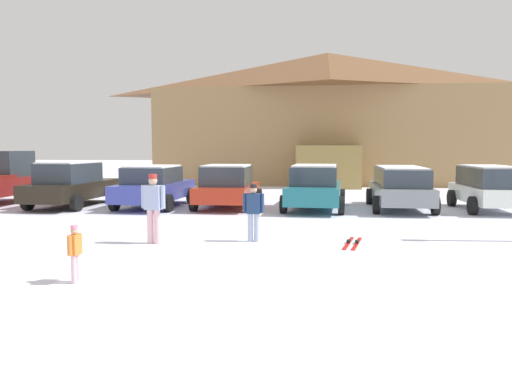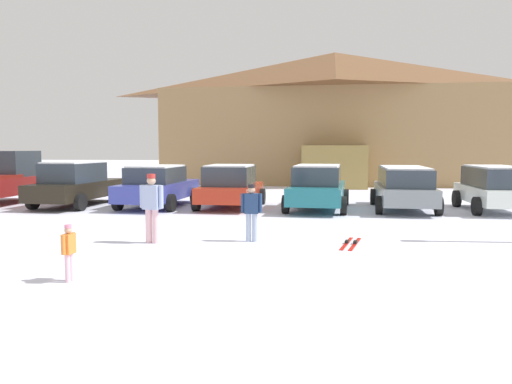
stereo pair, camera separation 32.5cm
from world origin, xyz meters
TOP-DOWN VIEW (x-y plane):
  - ground at (0.00, 0.00)m, footprint 160.00×160.00m
  - ski_lodge at (2.33, 27.86)m, footprint 22.10×12.12m
  - parked_black_sedan at (-8.39, 12.55)m, footprint 2.45×4.77m
  - parked_blue_hatchback at (-5.12, 12.62)m, footprint 2.53×4.61m
  - parked_red_sedan at (-2.28, 12.63)m, footprint 2.42×4.11m
  - parked_teal_hatchback at (1.01, 12.49)m, footprint 2.55×4.87m
  - parked_grey_wagon at (4.16, 12.69)m, footprint 2.40×4.87m
  - parked_white_suv at (7.28, 12.52)m, footprint 2.14×4.10m
  - skier_adult_in_blue_parka at (-3.07, 5.49)m, footprint 0.61×0.31m
  - skier_teen_in_navy_coat at (-0.71, 5.94)m, footprint 0.52×0.22m
  - skier_child_in_orange_jacket at (-3.41, 1.97)m, footprint 0.16×0.37m
  - pair_of_skis at (1.68, 5.84)m, footprint 0.64×1.63m

SIDE VIEW (x-z plane):
  - ground at x=0.00m, z-range 0.00..0.00m
  - pair_of_skis at x=1.68m, z-range -0.02..0.06m
  - skier_child_in_orange_jacket at x=-3.41m, z-range 0.06..1.05m
  - skier_teen_in_navy_coat at x=-0.71m, z-range 0.09..1.50m
  - parked_blue_hatchback at x=-5.12m, z-range 0.01..1.62m
  - parked_red_sedan at x=-2.28m, z-range 0.00..1.65m
  - parked_teal_hatchback at x=1.01m, z-range 0.01..1.67m
  - parked_grey_wagon at x=4.16m, z-range 0.07..1.66m
  - parked_black_sedan at x=-8.39m, z-range 0.00..1.75m
  - parked_white_suv at x=7.28m, z-range 0.06..1.70m
  - skier_adult_in_blue_parka at x=-3.07m, z-range 0.11..1.78m
  - ski_lodge at x=2.33m, z-range 0.06..8.60m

